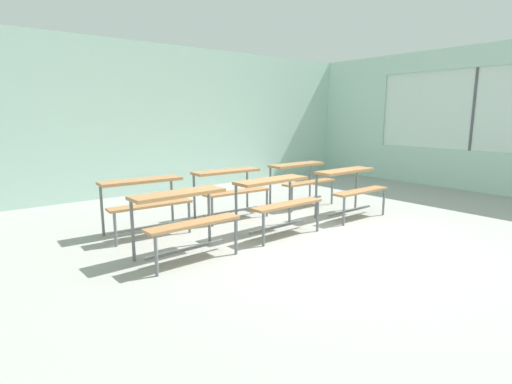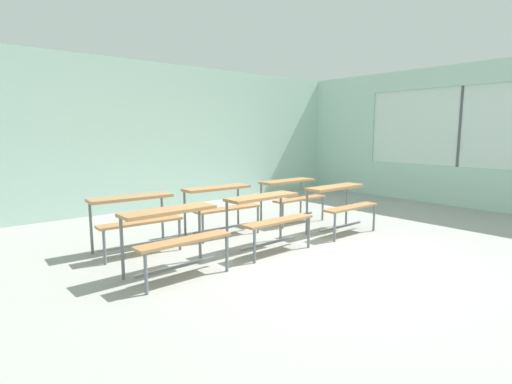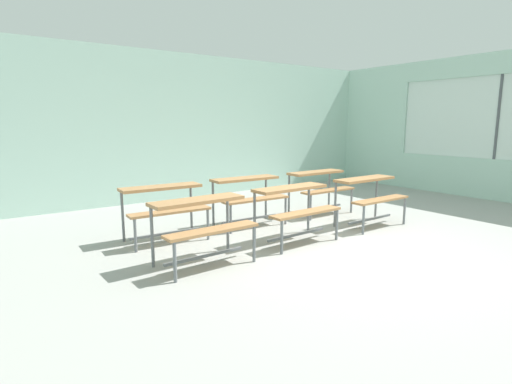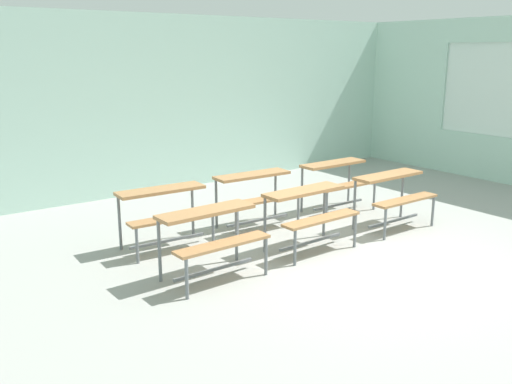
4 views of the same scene
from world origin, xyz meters
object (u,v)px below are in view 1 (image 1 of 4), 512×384
(desk_bench_r0c1, at_px, (277,193))
(desk_bench_r1c2, at_px, (301,174))
(desk_bench_r1c0, at_px, (144,193))
(desk_bench_r1c1, at_px, (230,182))
(desk_bench_r0c2, at_px, (350,181))
(desk_bench_r0c0, at_px, (184,209))

(desk_bench_r0c1, bearing_deg, desk_bench_r1c2, 33.27)
(desk_bench_r1c0, bearing_deg, desk_bench_r1c1, 3.72)
(desk_bench_r0c1, bearing_deg, desk_bench_r1c1, 88.06)
(desk_bench_r0c1, relative_size, desk_bench_r1c1, 0.99)
(desk_bench_r1c1, xyz_separation_m, desk_bench_r1c2, (1.48, -0.07, 0.00))
(desk_bench_r1c0, height_order, desk_bench_r1c1, same)
(desk_bench_r0c2, bearing_deg, desk_bench_r1c2, 91.50)
(desk_bench_r0c0, distance_m, desk_bench_r1c2, 3.12)
(desk_bench_r1c1, distance_m, desk_bench_r1c2, 1.48)
(desk_bench_r1c0, distance_m, desk_bench_r1c1, 1.41)
(desk_bench_r1c2, bearing_deg, desk_bench_r1c1, 177.20)
(desk_bench_r0c0, xyz_separation_m, desk_bench_r0c1, (1.43, 0.05, 0.00))
(desk_bench_r0c0, relative_size, desk_bench_r0c2, 1.01)
(desk_bench_r1c0, height_order, desk_bench_r1c2, same)
(desk_bench_r0c2, relative_size, desk_bench_r1c1, 0.98)
(desk_bench_r1c1, height_order, desk_bench_r1c2, same)
(desk_bench_r0c1, bearing_deg, desk_bench_r0c0, -179.50)
(desk_bench_r0c2, distance_m, desk_bench_r1c0, 3.13)
(desk_bench_r0c0, relative_size, desk_bench_r1c2, 1.02)
(desk_bench_r0c2, bearing_deg, desk_bench_r0c1, 178.83)
(desk_bench_r0c1, height_order, desk_bench_r1c0, same)
(desk_bench_r1c0, xyz_separation_m, desk_bench_r1c1, (1.41, 0.03, 0.00))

